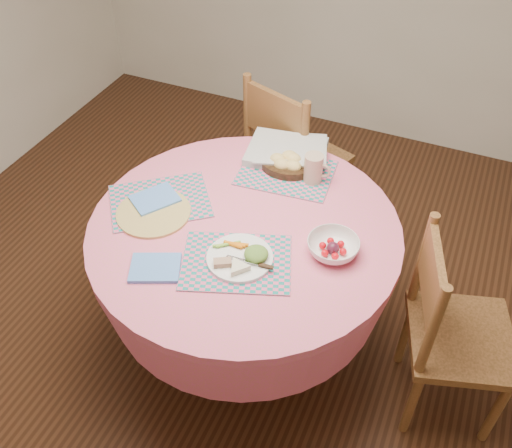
# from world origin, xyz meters

# --- Properties ---
(ground) EXTENTS (4.00, 4.00, 0.00)m
(ground) POSITION_xyz_m (0.00, 0.00, 0.00)
(ground) COLOR #331C0F
(ground) RESTS_ON ground
(dining_table) EXTENTS (1.24, 1.24, 0.75)m
(dining_table) POSITION_xyz_m (0.00, 0.00, 0.56)
(dining_table) COLOR #E46A74
(dining_table) RESTS_ON ground
(chair_right) EXTENTS (0.51, 0.52, 0.91)m
(chair_right) POSITION_xyz_m (0.85, 0.05, 0.47)
(chair_right) COLOR brown
(chair_right) RESTS_ON ground
(chair_back) EXTENTS (0.56, 0.55, 0.96)m
(chair_back) POSITION_xyz_m (-0.11, 0.82, 0.50)
(chair_back) COLOR brown
(chair_back) RESTS_ON ground
(placemat_front) EXTENTS (0.48, 0.42, 0.01)m
(placemat_front) POSITION_xyz_m (0.05, -0.19, 0.75)
(placemat_front) COLOR #167D76
(placemat_front) RESTS_ON dining_table
(placemat_left) EXTENTS (0.50, 0.48, 0.01)m
(placemat_left) POSITION_xyz_m (-0.38, -0.00, 0.75)
(placemat_left) COLOR #167D76
(placemat_left) RESTS_ON dining_table
(placemat_back) EXTENTS (0.43, 0.34, 0.01)m
(placemat_back) POSITION_xyz_m (0.03, 0.38, 0.75)
(placemat_back) COLOR #167D76
(placemat_back) RESTS_ON dining_table
(wicker_trivet) EXTENTS (0.30, 0.30, 0.01)m
(wicker_trivet) POSITION_xyz_m (-0.37, -0.08, 0.76)
(wicker_trivet) COLOR #A48847
(wicker_trivet) RESTS_ON dining_table
(napkin_near) EXTENTS (0.22, 0.20, 0.01)m
(napkin_near) POSITION_xyz_m (-0.20, -0.34, 0.76)
(napkin_near) COLOR #5386D5
(napkin_near) RESTS_ON dining_table
(napkin_far) EXTENTS (0.22, 0.23, 0.01)m
(napkin_far) POSITION_xyz_m (-0.40, -0.01, 0.76)
(napkin_far) COLOR #5386D5
(napkin_far) RESTS_ON placemat_left
(dinner_plate) EXTENTS (0.25, 0.25, 0.05)m
(dinner_plate) POSITION_xyz_m (0.07, -0.18, 0.77)
(dinner_plate) COLOR white
(dinner_plate) RESTS_ON placemat_front
(bread_bowl) EXTENTS (0.23, 0.23, 0.08)m
(bread_bowl) POSITION_xyz_m (0.02, 0.40, 0.79)
(bread_bowl) COLOR black
(bread_bowl) RESTS_ON placemat_back
(latte_mug) EXTENTS (0.12, 0.08, 0.13)m
(latte_mug) POSITION_xyz_m (0.15, 0.37, 0.82)
(latte_mug) COLOR tan
(latte_mug) RESTS_ON placemat_back
(fruit_bowl) EXTENTS (0.20, 0.20, 0.06)m
(fruit_bowl) POSITION_xyz_m (0.36, -0.00, 0.78)
(fruit_bowl) COLOR white
(fruit_bowl) RESTS_ON dining_table
(newspaper_stack) EXTENTS (0.40, 0.33, 0.04)m
(newspaper_stack) POSITION_xyz_m (-0.01, 0.50, 0.78)
(newspaper_stack) COLOR silver
(newspaper_stack) RESTS_ON dining_table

